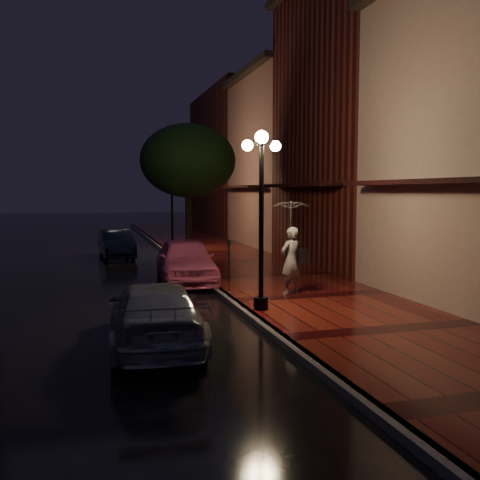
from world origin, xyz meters
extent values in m
plane|color=black|center=(0.00, 0.00, 0.00)|extent=(120.00, 120.00, 0.00)
cube|color=#4B0D0E|center=(2.25, 0.00, 0.07)|extent=(4.50, 60.00, 0.15)
cube|color=#595451|center=(0.00, 0.00, 0.07)|extent=(0.25, 60.00, 0.15)
cube|color=#511914|center=(7.00, 2.00, 5.50)|extent=(5.00, 8.00, 11.00)
cube|color=#8C5951|center=(7.00, 10.00, 4.50)|extent=(5.00, 8.00, 9.00)
cube|color=#511914|center=(7.00, 20.00, 5.00)|extent=(5.00, 12.00, 10.00)
cylinder|color=black|center=(0.35, -5.00, 2.15)|extent=(0.12, 0.12, 4.00)
cylinder|color=black|center=(0.35, -5.00, 0.30)|extent=(0.36, 0.36, 0.30)
cube|color=black|center=(0.35, -5.00, 4.15)|extent=(0.70, 0.08, 0.08)
sphere|color=#F5D893|center=(0.35, -5.00, 4.30)|extent=(0.32, 0.32, 0.32)
sphere|color=#F5D893|center=(0.00, -5.00, 4.10)|extent=(0.26, 0.26, 0.26)
sphere|color=#F5D893|center=(0.70, -5.00, 4.10)|extent=(0.26, 0.26, 0.26)
cylinder|color=black|center=(0.35, 9.00, 2.15)|extent=(0.12, 0.12, 4.00)
cylinder|color=black|center=(0.35, 9.00, 0.30)|extent=(0.36, 0.36, 0.30)
cube|color=black|center=(0.35, 9.00, 4.15)|extent=(0.70, 0.08, 0.08)
sphere|color=#F5D893|center=(0.35, 9.00, 4.30)|extent=(0.32, 0.32, 0.32)
sphere|color=#F5D893|center=(0.00, 9.00, 4.10)|extent=(0.26, 0.26, 0.26)
sphere|color=#F5D893|center=(0.70, 9.00, 4.10)|extent=(0.26, 0.26, 0.26)
cylinder|color=black|center=(0.60, 6.00, 1.75)|extent=(0.28, 0.28, 3.20)
ellipsoid|color=black|center=(0.60, 6.00, 4.35)|extent=(4.16, 4.16, 3.20)
sphere|color=black|center=(1.30, 6.60, 3.75)|extent=(1.80, 1.80, 1.80)
sphere|color=black|center=(0.00, 5.30, 3.85)|extent=(1.80, 1.80, 1.80)
imported|color=#D65885|center=(-0.60, 0.06, 0.76)|extent=(2.06, 4.54, 1.51)
imported|color=black|center=(-2.42, 7.67, 0.64)|extent=(1.56, 3.93, 1.27)
imported|color=#929298|center=(-2.45, -6.86, 0.63)|extent=(1.97, 4.40, 1.25)
imported|color=white|center=(1.76, -3.37, 1.09)|extent=(0.81, 0.68, 1.88)
imported|color=silver|center=(1.76, -3.37, 2.29)|extent=(1.10, 1.12, 1.00)
cylinder|color=black|center=(1.76, -3.37, 1.53)|extent=(0.02, 0.02, 1.51)
cube|color=black|center=(2.07, -3.42, 1.22)|extent=(0.15, 0.35, 0.38)
cylinder|color=black|center=(0.67, -0.75, 0.71)|extent=(0.06, 0.06, 1.11)
cube|color=black|center=(0.67, -0.75, 1.37)|extent=(0.15, 0.13, 0.22)
camera|label=1|loc=(-3.67, -17.19, 3.03)|focal=40.00mm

